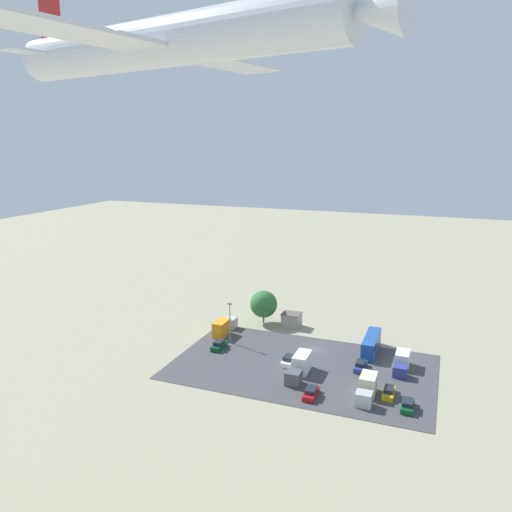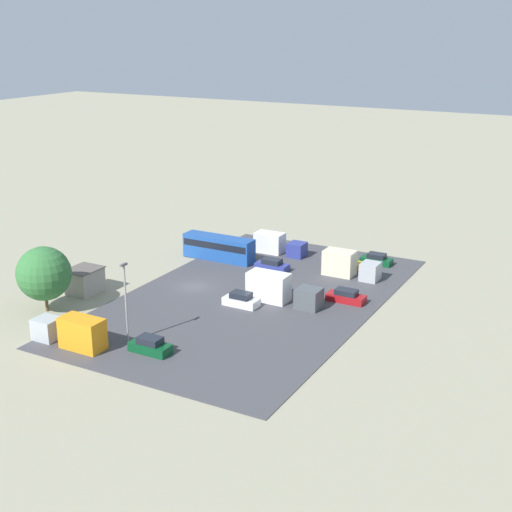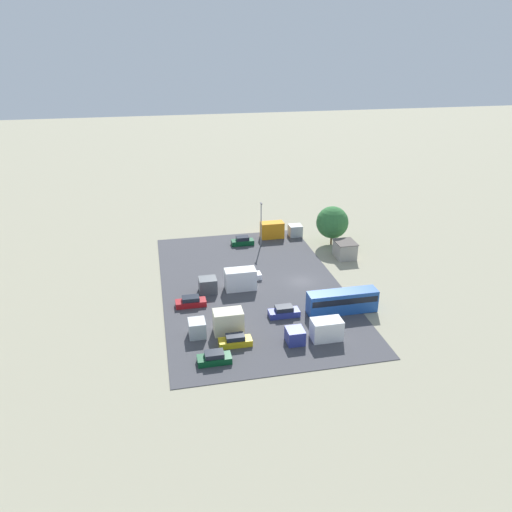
% 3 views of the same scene
% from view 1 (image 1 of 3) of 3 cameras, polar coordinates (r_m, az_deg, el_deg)
% --- Properties ---
extents(ground_plane, '(400.00, 400.00, 0.00)m').
position_cam_1_polar(ground_plane, '(101.16, 6.62, -10.57)').
color(ground_plane, gray).
extents(parking_lot_surface, '(46.87, 28.38, 0.08)m').
position_cam_1_polar(parking_lot_surface, '(93.74, 5.28, -12.48)').
color(parking_lot_surface, '#424247').
rests_on(parking_lot_surface, ground).
extents(shed_building, '(4.17, 3.58, 3.07)m').
position_cam_1_polar(shed_building, '(112.02, 4.08, -7.29)').
color(shed_building, '#9E998E').
rests_on(shed_building, ground).
extents(bus, '(2.47, 10.28, 3.29)m').
position_cam_1_polar(bus, '(101.21, 13.03, -9.68)').
color(bus, '#1E4C9E').
rests_on(bus, ground).
extents(parked_car_0, '(1.87, 4.14, 1.63)m').
position_cam_1_polar(parked_car_0, '(94.18, 3.73, -11.84)').
color(parked_car_0, silver).
rests_on(parked_car_0, ground).
extents(parked_car_1, '(1.87, 4.43, 1.56)m').
position_cam_1_polar(parked_car_1, '(93.95, 11.87, -12.19)').
color(parked_car_1, navy).
rests_on(parked_car_1, ground).
extents(parked_car_2, '(1.87, 4.19, 1.48)m').
position_cam_1_polar(parked_car_2, '(83.14, 16.95, -16.02)').
color(parked_car_2, '#0C4723').
rests_on(parked_car_2, ground).
extents(parked_car_3, '(1.85, 4.28, 1.65)m').
position_cam_1_polar(parked_car_3, '(100.72, -4.25, -10.14)').
color(parked_car_3, '#0C4723').
rests_on(parked_car_3, ground).
extents(parked_car_4, '(1.87, 4.52, 1.50)m').
position_cam_1_polar(parked_car_4, '(83.72, 6.31, -15.28)').
color(parked_car_4, maroon).
rests_on(parked_car_4, ground).
extents(parked_car_5, '(1.74, 4.31, 1.51)m').
position_cam_1_polar(parked_car_5, '(86.11, 14.94, -14.81)').
color(parked_car_5, gold).
rests_on(parked_car_5, ground).
extents(parked_truck_0, '(2.51, 7.34, 3.25)m').
position_cam_1_polar(parked_truck_0, '(84.64, 12.57, -14.53)').
color(parked_truck_0, '#ADB2B7').
rests_on(parked_truck_0, ground).
extents(parked_truck_1, '(2.34, 8.32, 3.22)m').
position_cam_1_polar(parked_truck_1, '(107.97, -3.66, -8.06)').
color(parked_truck_1, '#ADB2B7').
rests_on(parked_truck_1, ground).
extents(parked_truck_2, '(2.50, 9.01, 3.34)m').
position_cam_1_polar(parked_truck_2, '(90.05, 5.02, -12.48)').
color(parked_truck_2, '#4C5156').
rests_on(parked_truck_2, ground).
extents(parked_truck_3, '(2.41, 7.46, 2.82)m').
position_cam_1_polar(parked_truck_3, '(95.51, 16.33, -11.59)').
color(parked_truck_3, navy).
rests_on(parked_truck_3, ground).
extents(tree_near_shed, '(6.14, 6.14, 7.58)m').
position_cam_1_polar(tree_near_shed, '(112.80, 0.88, -5.52)').
color(tree_near_shed, brown).
rests_on(tree_near_shed, ground).
extents(light_pole_lot_centre, '(0.90, 0.28, 8.46)m').
position_cam_1_polar(light_pole_lot_centre, '(101.83, -3.00, -7.46)').
color(light_pole_lot_centre, gray).
rests_on(light_pole_lot_centre, ground).
extents(airplane, '(40.78, 33.79, 9.93)m').
position_cam_1_polar(airplane, '(48.41, -9.14, 23.13)').
color(airplane, silver).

